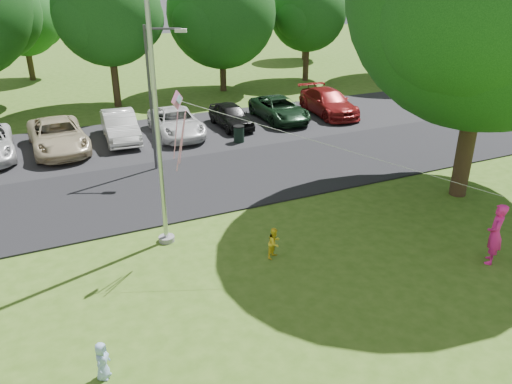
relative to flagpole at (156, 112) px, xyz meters
name	(u,v)px	position (x,y,z in m)	size (l,w,h in m)	color
ground	(350,299)	(3.50, -5.00, -4.17)	(120.00, 120.00, 0.00)	#3A6019
park_road	(223,178)	(3.50, 4.00, -4.14)	(60.00, 6.00, 0.06)	black
parking_strip	(177,135)	(3.50, 10.50, -4.14)	(42.00, 7.00, 0.06)	black
flagpole	(156,112)	(0.00, 0.00, 0.00)	(0.50, 0.50, 10.00)	#B7BABF
street_lamp	(155,87)	(1.51, 6.09, -0.60)	(1.57, 0.82, 5.93)	#3F3F44
trash_can	(239,134)	(5.93, 8.00, -3.73)	(0.55, 0.55, 0.87)	black
tree_row	(155,7)	(5.09, 19.23, 1.55)	(64.35, 11.94, 10.88)	#332316
horizon_trees	(156,17)	(7.56, 28.88, 0.14)	(77.46, 7.20, 7.02)	#332316
parked_cars	(170,122)	(3.19, 10.54, -3.42)	(20.34, 5.35, 1.44)	silver
woman	(495,234)	(8.25, -5.20, -3.24)	(0.68, 0.44, 1.86)	#FF2198
child_yellow	(274,243)	(2.65, -2.29, -3.69)	(0.47, 0.36, 0.96)	yellow
child_blue	(102,361)	(-2.77, -5.07, -3.72)	(0.43, 0.28, 0.88)	#95B7E5
kite	(192,120)	(0.71, -1.10, -0.03)	(8.09, 4.53, 2.84)	pink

